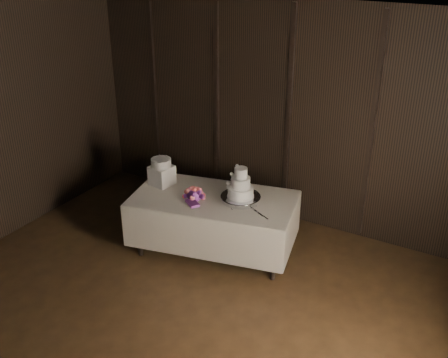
# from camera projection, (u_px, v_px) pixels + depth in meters

# --- Properties ---
(room) EXTENTS (6.08, 7.08, 3.08)m
(room) POSITION_uv_depth(u_px,v_px,m) (112.00, 238.00, 4.17)
(room) COLOR black
(room) RESTS_ON ground
(display_table) EXTENTS (2.17, 1.45, 0.76)m
(display_table) POSITION_uv_depth(u_px,v_px,m) (214.00, 222.00, 6.54)
(display_table) COLOR beige
(display_table) RESTS_ON ground
(cake_stand) EXTENTS (0.59, 0.59, 0.09)m
(cake_stand) POSITION_uv_depth(u_px,v_px,m) (241.00, 199.00, 6.26)
(cake_stand) COLOR silver
(cake_stand) RESTS_ON display_table
(wedding_cake) EXTENTS (0.34, 0.31, 0.37)m
(wedding_cake) POSITION_uv_depth(u_px,v_px,m) (238.00, 185.00, 6.18)
(wedding_cake) COLOR white
(wedding_cake) RESTS_ON cake_stand
(bouquet) EXTENTS (0.49, 0.52, 0.20)m
(bouquet) POSITION_uv_depth(u_px,v_px,m) (194.00, 194.00, 6.33)
(bouquet) COLOR #B8423D
(bouquet) RESTS_ON display_table
(box_pedestal) EXTENTS (0.29, 0.29, 0.25)m
(box_pedestal) POSITION_uv_depth(u_px,v_px,m) (162.00, 175.00, 6.68)
(box_pedestal) COLOR white
(box_pedestal) RESTS_ON display_table
(small_cake) EXTENTS (0.32, 0.32, 0.10)m
(small_cake) POSITION_uv_depth(u_px,v_px,m) (161.00, 163.00, 6.61)
(small_cake) COLOR white
(small_cake) RESTS_ON box_pedestal
(cake_knife) EXTENTS (0.34, 0.20, 0.01)m
(cake_knife) POSITION_uv_depth(u_px,v_px,m) (256.00, 211.00, 6.07)
(cake_knife) COLOR silver
(cake_knife) RESTS_ON display_table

